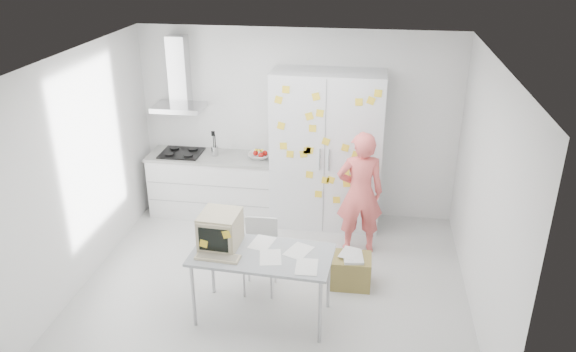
# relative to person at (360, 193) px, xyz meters

# --- Properties ---
(floor) EXTENTS (4.50, 4.00, 0.02)m
(floor) POSITION_rel_person_xyz_m (-0.94, -0.96, -0.83)
(floor) COLOR silver
(floor) RESTS_ON ground
(walls) EXTENTS (4.52, 4.01, 2.70)m
(walls) POSITION_rel_person_xyz_m (-0.94, -0.24, 0.53)
(walls) COLOR white
(walls) RESTS_ON ground
(ceiling) EXTENTS (4.50, 4.00, 0.02)m
(ceiling) POSITION_rel_person_xyz_m (-0.94, -0.96, 1.88)
(ceiling) COLOR white
(ceiling) RESTS_ON walls
(counter_run) EXTENTS (1.84, 0.63, 1.28)m
(counter_run) POSITION_rel_person_xyz_m (-2.14, 0.74, -0.35)
(counter_run) COLOR white
(counter_run) RESTS_ON ground
(range_hood) EXTENTS (0.70, 0.48, 1.01)m
(range_hood) POSITION_rel_person_xyz_m (-2.59, 0.88, 1.13)
(range_hood) COLOR silver
(range_hood) RESTS_ON walls
(tall_cabinet) EXTENTS (1.50, 0.68, 2.20)m
(tall_cabinet) POSITION_rel_person_xyz_m (-0.49, 0.72, 0.28)
(tall_cabinet) COLOR silver
(tall_cabinet) RESTS_ON ground
(person) EXTENTS (0.66, 0.49, 1.65)m
(person) POSITION_rel_person_xyz_m (0.00, 0.00, 0.00)
(person) COLOR #F3625E
(person) RESTS_ON ground
(desk) EXTENTS (1.51, 0.82, 1.17)m
(desk) POSITION_rel_person_xyz_m (-1.26, -1.50, 0.06)
(desk) COLOR #94999E
(desk) RESTS_ON ground
(chair) EXTENTS (0.40, 0.40, 0.87)m
(chair) POSITION_rel_person_xyz_m (-1.09, -1.01, -0.33)
(chair) COLOR beige
(chair) RESTS_ON ground
(cardboard_box) EXTENTS (0.47, 0.39, 0.41)m
(cardboard_box) POSITION_rel_person_xyz_m (-0.05, -0.81, -0.63)
(cardboard_box) COLOR olive
(cardboard_box) RESTS_ON ground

